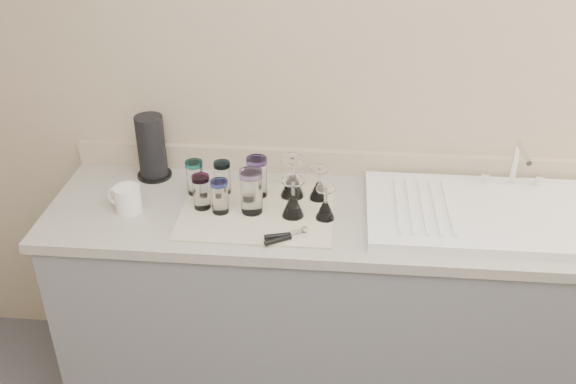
# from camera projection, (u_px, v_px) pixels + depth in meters

# --- Properties ---
(room_envelope) EXTENTS (3.54, 3.50, 2.52)m
(room_envelope) POSITION_uv_depth(u_px,v_px,m) (314.00, 261.00, 0.98)
(room_envelope) COLOR #4E4E53
(room_envelope) RESTS_ON ground
(counter_unit) EXTENTS (2.06, 0.62, 0.90)m
(counter_unit) POSITION_uv_depth(u_px,v_px,m) (324.00, 305.00, 2.57)
(counter_unit) COLOR slate
(counter_unit) RESTS_ON ground
(sink_unit) EXTENTS (0.82, 0.50, 0.22)m
(sink_unit) POSITION_uv_depth(u_px,v_px,m) (482.00, 213.00, 2.29)
(sink_unit) COLOR white
(sink_unit) RESTS_ON counter_unit
(dish_towel) EXTENTS (0.55, 0.42, 0.01)m
(dish_towel) POSITION_uv_depth(u_px,v_px,m) (257.00, 212.00, 2.33)
(dish_towel) COLOR silver
(dish_towel) RESTS_ON counter_unit
(tumbler_teal) EXTENTS (0.07, 0.07, 0.13)m
(tumbler_teal) POSITION_uv_depth(u_px,v_px,m) (195.00, 177.00, 2.40)
(tumbler_teal) COLOR white
(tumbler_teal) RESTS_ON dish_towel
(tumbler_cyan) EXTENTS (0.06, 0.06, 0.13)m
(tumbler_cyan) POSITION_uv_depth(u_px,v_px,m) (222.00, 177.00, 2.41)
(tumbler_cyan) COLOR white
(tumbler_cyan) RESTS_ON dish_towel
(tumbler_purple) EXTENTS (0.08, 0.08, 0.15)m
(tumbler_purple) POSITION_uv_depth(u_px,v_px,m) (257.00, 177.00, 2.38)
(tumbler_purple) COLOR white
(tumbler_purple) RESTS_ON dish_towel
(tumbler_magenta) EXTENTS (0.07, 0.07, 0.13)m
(tumbler_magenta) POSITION_uv_depth(u_px,v_px,m) (201.00, 192.00, 2.31)
(tumbler_magenta) COLOR white
(tumbler_magenta) RESTS_ON dish_towel
(tumbler_blue) EXTENTS (0.06, 0.06, 0.13)m
(tumbler_blue) POSITION_uv_depth(u_px,v_px,m) (220.00, 196.00, 2.29)
(tumbler_blue) COLOR white
(tumbler_blue) RESTS_ON dish_towel
(tumbler_lavender) EXTENTS (0.08, 0.08, 0.16)m
(tumbler_lavender) POSITION_uv_depth(u_px,v_px,m) (251.00, 191.00, 2.28)
(tumbler_lavender) COLOR white
(tumbler_lavender) RESTS_ON dish_towel
(goblet_back_left) EXTENTS (0.09, 0.09, 0.16)m
(goblet_back_left) POSITION_uv_depth(u_px,v_px,m) (292.00, 183.00, 2.39)
(goblet_back_left) COLOR white
(goblet_back_left) RESTS_ON dish_towel
(goblet_back_right) EXTENTS (0.07, 0.07, 0.13)m
(goblet_back_right) POSITION_uv_depth(u_px,v_px,m) (319.00, 188.00, 2.38)
(goblet_back_right) COLOR white
(goblet_back_right) RESTS_ON dish_towel
(goblet_front_left) EXTENTS (0.08, 0.08, 0.15)m
(goblet_front_left) POSITION_uv_depth(u_px,v_px,m) (293.00, 204.00, 2.27)
(goblet_front_left) COLOR white
(goblet_front_left) RESTS_ON dish_towel
(goblet_front_right) EXTENTS (0.07, 0.07, 0.12)m
(goblet_front_right) POSITION_uv_depth(u_px,v_px,m) (325.00, 208.00, 2.26)
(goblet_front_right) COLOR white
(goblet_front_right) RESTS_ON dish_towel
(can_opener) EXTENTS (0.15, 0.10, 0.02)m
(can_opener) POSITION_uv_depth(u_px,v_px,m) (286.00, 236.00, 2.17)
(can_opener) COLOR silver
(can_opener) RESTS_ON dish_towel
(white_mug) EXTENTS (0.14, 0.12, 0.10)m
(white_mug) POSITION_uv_depth(u_px,v_px,m) (127.00, 199.00, 2.32)
(white_mug) COLOR white
(white_mug) RESTS_ON counter_unit
(paper_towel_roll) EXTENTS (0.14, 0.14, 0.26)m
(paper_towel_roll) POSITION_uv_depth(u_px,v_px,m) (152.00, 148.00, 2.50)
(paper_towel_roll) COLOR black
(paper_towel_roll) RESTS_ON counter_unit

